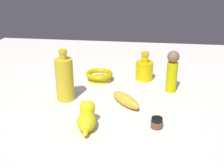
{
  "coord_description": "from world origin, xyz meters",
  "views": [
    {
      "loc": [
        -1.11,
        -0.15,
        0.53
      ],
      "look_at": [
        0.0,
        0.0,
        0.07
      ],
      "focal_mm": 45.99,
      "sensor_mm": 36.0,
      "label": 1
    }
  ],
  "objects_px": {
    "bottle_tall": "(65,79)",
    "cat_figurine": "(87,117)",
    "nail_polish_jar": "(157,123)",
    "bottle_short": "(144,70)",
    "person_figure_adult": "(172,71)",
    "banana": "(126,100)",
    "bowl": "(99,75)"
  },
  "relations": [
    {
      "from": "banana",
      "to": "bottle_short",
      "type": "distance_m",
      "value": 0.31
    },
    {
      "from": "bowl",
      "to": "cat_figurine",
      "type": "relative_size",
      "value": 0.92
    },
    {
      "from": "nail_polish_jar",
      "to": "cat_figurine",
      "type": "relative_size",
      "value": 0.29
    },
    {
      "from": "bowl",
      "to": "bottle_short",
      "type": "xyz_separation_m",
      "value": [
        0.05,
        -0.22,
        0.02
      ]
    },
    {
      "from": "nail_polish_jar",
      "to": "cat_figurine",
      "type": "height_order",
      "value": "cat_figurine"
    },
    {
      "from": "banana",
      "to": "bottle_short",
      "type": "height_order",
      "value": "bottle_short"
    },
    {
      "from": "bottle_tall",
      "to": "banana",
      "type": "xyz_separation_m",
      "value": [
        -0.02,
        -0.26,
        -0.07
      ]
    },
    {
      "from": "banana",
      "to": "person_figure_adult",
      "type": "xyz_separation_m",
      "value": [
        0.17,
        -0.19,
        0.08
      ]
    },
    {
      "from": "banana",
      "to": "cat_figurine",
      "type": "xyz_separation_m",
      "value": [
        -0.19,
        0.12,
        0.02
      ]
    },
    {
      "from": "nail_polish_jar",
      "to": "cat_figurine",
      "type": "xyz_separation_m",
      "value": [
        -0.03,
        0.24,
        0.02
      ]
    },
    {
      "from": "cat_figurine",
      "to": "banana",
      "type": "bearing_deg",
      "value": -31.69
    },
    {
      "from": "nail_polish_jar",
      "to": "bottle_short",
      "type": "height_order",
      "value": "bottle_short"
    },
    {
      "from": "banana",
      "to": "person_figure_adult",
      "type": "height_order",
      "value": "person_figure_adult"
    },
    {
      "from": "bottle_tall",
      "to": "banana",
      "type": "height_order",
      "value": "bottle_tall"
    },
    {
      "from": "bottle_tall",
      "to": "cat_figurine",
      "type": "distance_m",
      "value": 0.26
    },
    {
      "from": "bowl",
      "to": "bottle_short",
      "type": "relative_size",
      "value": 0.94
    },
    {
      "from": "bowl",
      "to": "nail_polish_jar",
      "type": "xyz_separation_m",
      "value": [
        -0.41,
        -0.28,
        -0.01
      ]
    },
    {
      "from": "bottle_tall",
      "to": "person_figure_adult",
      "type": "height_order",
      "value": "bottle_tall"
    },
    {
      "from": "bottle_short",
      "to": "cat_figurine",
      "type": "bearing_deg",
      "value": 159.52
    },
    {
      "from": "bottle_tall",
      "to": "bottle_short",
      "type": "relative_size",
      "value": 1.55
    },
    {
      "from": "bottle_tall",
      "to": "cat_figurine",
      "type": "xyz_separation_m",
      "value": [
        -0.21,
        -0.14,
        -0.05
      ]
    },
    {
      "from": "bottle_tall",
      "to": "person_figure_adult",
      "type": "relative_size",
      "value": 1.16
    },
    {
      "from": "bottle_tall",
      "to": "nail_polish_jar",
      "type": "xyz_separation_m",
      "value": [
        -0.18,
        -0.38,
        -0.08
      ]
    },
    {
      "from": "bottle_tall",
      "to": "nail_polish_jar",
      "type": "relative_size",
      "value": 5.14
    },
    {
      "from": "bowl",
      "to": "nail_polish_jar",
      "type": "relative_size",
      "value": 3.13
    },
    {
      "from": "bowl",
      "to": "bottle_tall",
      "type": "height_order",
      "value": "bottle_tall"
    },
    {
      "from": "bottle_tall",
      "to": "bottle_short",
      "type": "height_order",
      "value": "bottle_tall"
    },
    {
      "from": "bowl",
      "to": "bottle_tall",
      "type": "distance_m",
      "value": 0.26
    },
    {
      "from": "banana",
      "to": "person_figure_adult",
      "type": "bearing_deg",
      "value": -89.66
    },
    {
      "from": "nail_polish_jar",
      "to": "person_figure_adult",
      "type": "height_order",
      "value": "person_figure_adult"
    },
    {
      "from": "bottle_short",
      "to": "nail_polish_jar",
      "type": "bearing_deg",
      "value": -172.63
    },
    {
      "from": "person_figure_adult",
      "to": "banana",
      "type": "bearing_deg",
      "value": 131.59
    }
  ]
}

